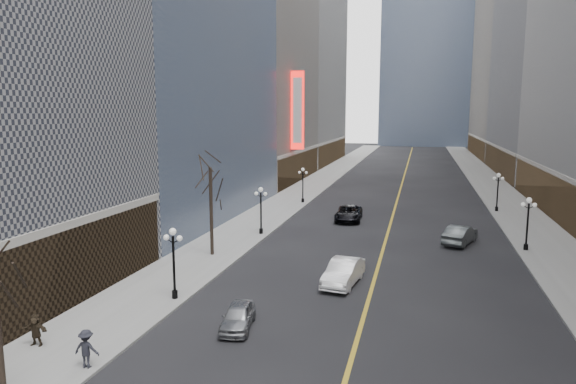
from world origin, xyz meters
The scene contains 19 objects.
sidewalk_east centered at (14.00, 70.00, 0.07)m, with size 6.00×230.00×0.15m, color gray.
sidewalk_west centered at (-14.00, 70.00, 0.07)m, with size 6.00×230.00×0.15m, color gray.
lane_line centered at (0.00, 80.00, 0.01)m, with size 0.25×200.00×0.02m, color gold.
bldg_east_d centered at (29.90, 149.00, 31.17)m, with size 26.60×46.60×62.80m.
bldg_west_c centered at (-29.88, 87.00, 25.19)m, with size 26.60×30.60×50.80m.
bldg_west_d centered at (-29.92, 121.00, 36.17)m, with size 26.60×38.60×72.80m.
streetlamp_east_2 centered at (11.80, 48.00, 2.90)m, with size 1.26×0.44×4.52m.
streetlamp_east_3 centered at (11.80, 66.00, 2.90)m, with size 1.26×0.44×4.52m.
streetlamp_west_1 centered at (-11.80, 30.00, 2.90)m, with size 1.26×0.44×4.52m.
streetlamp_west_2 centered at (-11.80, 48.00, 2.90)m, with size 1.26×0.44×4.52m.
streetlamp_west_3 centered at (-11.80, 66.00, 2.90)m, with size 1.26×0.44×4.52m.
theatre_marquee centered at (-15.88, 80.00, 12.00)m, with size 2.00×0.55×12.00m.
tree_west_far centered at (-13.50, 40.00, 6.24)m, with size 3.60×3.60×7.92m.
car_nb_near centered at (-6.52, 27.06, 0.67)m, with size 1.57×3.91×1.33m, color gray.
car_nb_mid centered at (-2.00, 35.74, 0.86)m, with size 1.81×5.20×1.71m, color white.
car_nb_far centered at (-4.53, 56.81, 0.81)m, with size 2.68×5.81×1.62m, color black.
car_sb_far centered at (6.55, 49.27, 0.85)m, with size 1.81×5.18×1.71m, color #43484A.
ped_west_walk centered at (-11.60, 20.91, 1.05)m, with size 1.17×0.48×1.80m, color #212229.
ped_west_far centered at (-15.48, 22.23, 0.96)m, with size 1.51×0.43×1.62m, color #2D2419.
Camera 1 is at (2.84, 1.92, 11.72)m, focal length 32.00 mm.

